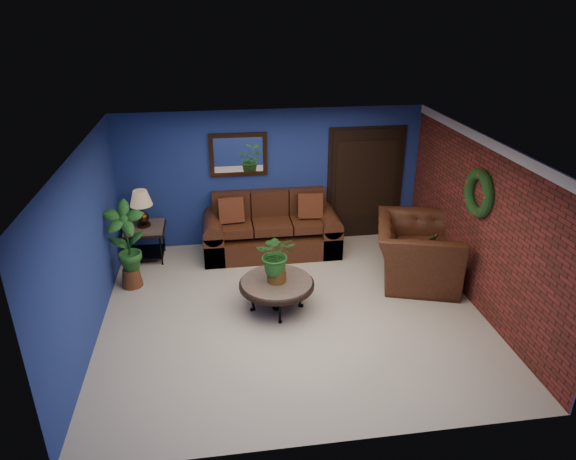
{
  "coord_description": "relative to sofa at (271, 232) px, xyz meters",
  "views": [
    {
      "loc": [
        -1.0,
        -6.36,
        4.24
      ],
      "look_at": [
        0.01,
        0.55,
        1.08
      ],
      "focal_mm": 32.0,
      "sensor_mm": 36.0,
      "label": 1
    }
  ],
  "objects": [
    {
      "name": "floor_plant",
      "position": [
        2.44,
        -1.3,
        0.04
      ],
      "size": [
        0.35,
        0.29,
        0.77
      ],
      "color": "brown",
      "rests_on": "ground"
    },
    {
      "name": "table_lamp",
      "position": [
        -2.21,
        -0.04,
        0.68
      ],
      "size": [
        0.38,
        0.38,
        0.63
      ],
      "color": "#3C200F",
      "rests_on": "end_table"
    },
    {
      "name": "crown_molding",
      "position": [
        2.81,
        -2.09,
        2.07
      ],
      "size": [
        0.03,
        5.0,
        0.14
      ],
      "primitive_type": "cube",
      "color": "white",
      "rests_on": "wall_right_brick"
    },
    {
      "name": "wreath",
      "position": [
        2.78,
        -2.04,
        1.34
      ],
      "size": [
        0.16,
        0.72,
        0.72
      ],
      "primitive_type": "torus",
      "rotation": [
        0.0,
        1.57,
        0.0
      ],
      "color": "black",
      "rests_on": "wall_right_brick"
    },
    {
      "name": "coffee_table",
      "position": [
        -0.14,
        -1.98,
        0.06
      ],
      "size": [
        1.11,
        1.11,
        0.47
      ],
      "rotation": [
        0.0,
        0.0,
        -0.12
      ],
      "color": "#4C4842",
      "rests_on": "ground"
    },
    {
      "name": "coffee_plant",
      "position": [
        -0.14,
        -1.98,
        0.54
      ],
      "size": [
        0.62,
        0.55,
        0.76
      ],
      "color": "brown",
      "rests_on": "coffee_table"
    },
    {
      "name": "closet_door",
      "position": [
        1.84,
        0.38,
        0.69
      ],
      "size": [
        1.44,
        0.06,
        2.18
      ],
      "primitive_type": "cube",
      "color": "black",
      "rests_on": "wall_back"
    },
    {
      "name": "wall_back",
      "position": [
        0.09,
        0.41,
        0.89
      ],
      "size": [
        5.5,
        0.04,
        2.5
      ],
      "primitive_type": "cube",
      "color": "navy",
      "rests_on": "ground"
    },
    {
      "name": "wall_left",
      "position": [
        -2.66,
        -2.09,
        0.89
      ],
      "size": [
        0.04,
        5.0,
        2.5
      ],
      "primitive_type": "cube",
      "color": "navy",
      "rests_on": "ground"
    },
    {
      "name": "wall_mirror",
      "position": [
        -0.51,
        0.37,
        1.36
      ],
      "size": [
        1.02,
        0.06,
        0.77
      ],
      "primitive_type": "cube",
      "color": "#3C200F",
      "rests_on": "wall_back"
    },
    {
      "name": "tall_plant",
      "position": [
        -2.36,
        -0.98,
        0.42
      ],
      "size": [
        0.65,
        0.46,
        1.43
      ],
      "color": "#602D1B",
      "rests_on": "ground"
    },
    {
      "name": "end_table",
      "position": [
        -2.21,
        -0.04,
        0.13
      ],
      "size": [
        0.69,
        0.69,
        0.63
      ],
      "color": "#4C4842",
      "rests_on": "ground"
    },
    {
      "name": "ceiling",
      "position": [
        0.09,
        -2.09,
        2.14
      ],
      "size": [
        5.5,
        5.0,
        0.02
      ],
      "primitive_type": "cube",
      "color": "white",
      "rests_on": "wall_back"
    },
    {
      "name": "side_chair",
      "position": [
        0.34,
        0.03,
        0.18
      ],
      "size": [
        0.44,
        0.44,
        0.96
      ],
      "rotation": [
        0.0,
        0.0,
        0.07
      ],
      "color": "#582F19",
      "rests_on": "ground"
    },
    {
      "name": "armchair",
      "position": [
        2.24,
        -1.39,
        0.13
      ],
      "size": [
        1.71,
        1.83,
        0.98
      ],
      "primitive_type": "imported",
      "rotation": [
        0.0,
        0.0,
        1.26
      ],
      "color": "#4A2215",
      "rests_on": "ground"
    },
    {
      "name": "sofa",
      "position": [
        0.0,
        0.0,
        0.0
      ],
      "size": [
        2.42,
        1.04,
        1.09
      ],
      "color": "#4A2215",
      "rests_on": "ground"
    },
    {
      "name": "floor",
      "position": [
        0.09,
        -2.09,
        -0.36
      ],
      "size": [
        5.5,
        5.5,
        0.0
      ],
      "primitive_type": "plane",
      "color": "beige",
      "rests_on": "ground"
    },
    {
      "name": "wall_right_brick",
      "position": [
        2.84,
        -2.09,
        0.89
      ],
      "size": [
        0.04,
        5.0,
        2.5
      ],
      "primitive_type": "cube",
      "color": "maroon",
      "rests_on": "ground"
    }
  ]
}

